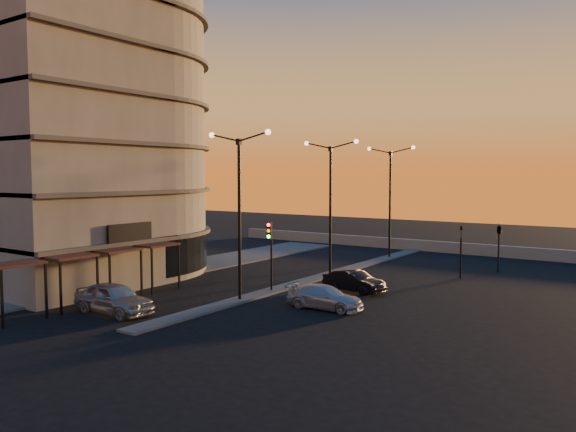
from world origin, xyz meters
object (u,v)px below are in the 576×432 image
(traffic_light_main, at_px, (270,245))
(car_wagon, at_px, (325,297))
(streetlamp_mid, at_px, (330,196))
(car_sedan, at_px, (354,281))
(car_hatchback, at_px, (114,298))

(traffic_light_main, distance_m, car_wagon, 5.62)
(streetlamp_mid, height_order, car_wagon, streetlamp_mid)
(traffic_light_main, bearing_deg, car_sedan, 36.28)
(traffic_light_main, xyz_separation_m, car_hatchback, (-3.50, -8.72, -2.10))
(streetlamp_mid, xyz_separation_m, car_sedan, (4.10, -4.12, -4.94))
(car_sedan, relative_size, car_wagon, 0.94)
(streetlamp_mid, xyz_separation_m, car_wagon, (4.86, -8.81, -4.98))
(traffic_light_main, bearing_deg, streetlamp_mid, 90.00)
(car_sedan, height_order, car_wagon, car_sedan)
(traffic_light_main, height_order, car_wagon, traffic_light_main)
(streetlamp_mid, relative_size, car_sedan, 2.40)
(car_wagon, bearing_deg, traffic_light_main, 67.87)
(car_sedan, bearing_deg, car_hatchback, 156.97)
(traffic_light_main, distance_m, car_hatchback, 9.63)
(car_wagon, bearing_deg, car_hatchback, 127.05)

